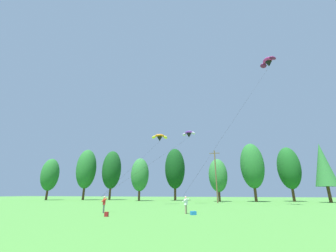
{
  "coord_description": "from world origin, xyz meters",
  "views": [
    {
      "loc": [
        8.09,
        -0.76,
        2.03
      ],
      "look_at": [
        2.68,
        20.77,
        9.03
      ],
      "focal_mm": 22.71,
      "sensor_mm": 36.0,
      "label": 1
    }
  ],
  "objects_px": {
    "kite_flyer_near": "(104,203)",
    "parafoil_kite_mid_magenta": "(268,62)",
    "parafoil_kite_high_orange": "(160,137)",
    "backpack": "(106,214)",
    "utility_pole": "(216,175)",
    "kite_flyer_mid": "(186,203)",
    "picnic_cooler": "(193,213)",
    "parafoil_kite_far_purple": "(189,134)"
  },
  "relations": [
    {
      "from": "utility_pole",
      "to": "kite_flyer_near",
      "type": "relative_size",
      "value": 6.54
    },
    {
      "from": "parafoil_kite_mid_magenta",
      "to": "backpack",
      "type": "bearing_deg",
      "value": -136.37
    },
    {
      "from": "utility_pole",
      "to": "parafoil_kite_mid_magenta",
      "type": "distance_m",
      "value": 24.81
    },
    {
      "from": "picnic_cooler",
      "to": "kite_flyer_mid",
      "type": "bearing_deg",
      "value": 97.06
    },
    {
      "from": "parafoil_kite_high_orange",
      "to": "picnic_cooler",
      "type": "bearing_deg",
      "value": -63.05
    },
    {
      "from": "parafoil_kite_high_orange",
      "to": "parafoil_kite_far_purple",
      "type": "relative_size",
      "value": 0.82
    },
    {
      "from": "utility_pole",
      "to": "kite_flyer_mid",
      "type": "xyz_separation_m",
      "value": [
        -2.5,
        -25.1,
        -4.8
      ]
    },
    {
      "from": "kite_flyer_mid",
      "to": "backpack",
      "type": "xyz_separation_m",
      "value": [
        -6.49,
        -4.38,
        -0.8
      ]
    },
    {
      "from": "parafoil_kite_mid_magenta",
      "to": "parafoil_kite_far_purple",
      "type": "xyz_separation_m",
      "value": [
        -16.0,
        4.34,
        -11.76
      ]
    },
    {
      "from": "kite_flyer_near",
      "to": "picnic_cooler",
      "type": "relative_size",
      "value": 3.25
    },
    {
      "from": "utility_pole",
      "to": "parafoil_kite_high_orange",
      "type": "bearing_deg",
      "value": -135.46
    },
    {
      "from": "kite_flyer_near",
      "to": "parafoil_kite_far_purple",
      "type": "height_order",
      "value": "parafoil_kite_far_purple"
    },
    {
      "from": "kite_flyer_near",
      "to": "picnic_cooler",
      "type": "bearing_deg",
      "value": 2.1
    },
    {
      "from": "kite_flyer_mid",
      "to": "parafoil_kite_far_purple",
      "type": "distance_m",
      "value": 23.14
    },
    {
      "from": "utility_pole",
      "to": "parafoil_kite_mid_magenta",
      "type": "bearing_deg",
      "value": -42.29
    },
    {
      "from": "kite_flyer_mid",
      "to": "backpack",
      "type": "relative_size",
      "value": 4.23
    },
    {
      "from": "parafoil_kite_high_orange",
      "to": "backpack",
      "type": "xyz_separation_m",
      "value": [
        0.93,
        -19.71,
        -12.1
      ]
    },
    {
      "from": "utility_pole",
      "to": "parafoil_kite_high_orange",
      "type": "height_order",
      "value": "parafoil_kite_high_orange"
    },
    {
      "from": "kite_flyer_near",
      "to": "kite_flyer_mid",
      "type": "bearing_deg",
      "value": 8.74
    },
    {
      "from": "parafoil_kite_mid_magenta",
      "to": "picnic_cooler",
      "type": "xyz_separation_m",
      "value": [
        -12.85,
        -15.86,
        -25.26
      ]
    },
    {
      "from": "kite_flyer_near",
      "to": "picnic_cooler",
      "type": "distance_m",
      "value": 9.49
    },
    {
      "from": "kite_flyer_near",
      "to": "backpack",
      "type": "distance_m",
      "value": 3.79
    },
    {
      "from": "kite_flyer_near",
      "to": "parafoil_kite_mid_magenta",
      "type": "bearing_deg",
      "value": 36.01
    },
    {
      "from": "utility_pole",
      "to": "parafoil_kite_far_purple",
      "type": "distance_m",
      "value": 10.92
    },
    {
      "from": "kite_flyer_mid",
      "to": "parafoil_kite_mid_magenta",
      "type": "xyz_separation_m",
      "value": [
        13.72,
        14.89,
        24.43
      ]
    },
    {
      "from": "kite_flyer_mid",
      "to": "parafoil_kite_mid_magenta",
      "type": "height_order",
      "value": "parafoil_kite_mid_magenta"
    },
    {
      "from": "kite_flyer_mid",
      "to": "kite_flyer_near",
      "type": "bearing_deg",
      "value": -171.26
    },
    {
      "from": "utility_pole",
      "to": "kite_flyer_mid",
      "type": "relative_size",
      "value": 6.54
    },
    {
      "from": "utility_pole",
      "to": "kite_flyer_mid",
      "type": "height_order",
      "value": "utility_pole"
    },
    {
      "from": "parafoil_kite_high_orange",
      "to": "picnic_cooler",
      "type": "xyz_separation_m",
      "value": [
        8.29,
        -16.31,
        -12.13
      ]
    },
    {
      "from": "utility_pole",
      "to": "kite_flyer_mid",
      "type": "distance_m",
      "value": 25.68
    },
    {
      "from": "kite_flyer_near",
      "to": "parafoil_kite_mid_magenta",
      "type": "distance_m",
      "value": 36.83
    },
    {
      "from": "parafoil_kite_far_purple",
      "to": "picnic_cooler",
      "type": "xyz_separation_m",
      "value": [
        3.15,
        -20.2,
        -13.5
      ]
    },
    {
      "from": "parafoil_kite_mid_magenta",
      "to": "backpack",
      "type": "xyz_separation_m",
      "value": [
        -20.21,
        -19.27,
        -25.23
      ]
    },
    {
      "from": "utility_pole",
      "to": "parafoil_kite_mid_magenta",
      "type": "xyz_separation_m",
      "value": [
        11.22,
        -10.21,
        19.63
      ]
    },
    {
      "from": "kite_flyer_near",
      "to": "picnic_cooler",
      "type": "height_order",
      "value": "kite_flyer_near"
    },
    {
      "from": "kite_flyer_mid",
      "to": "backpack",
      "type": "bearing_deg",
      "value": -146.01
    },
    {
      "from": "parafoil_kite_mid_magenta",
      "to": "parafoil_kite_far_purple",
      "type": "relative_size",
      "value": 1.14
    },
    {
      "from": "picnic_cooler",
      "to": "parafoil_kite_high_orange",
      "type": "bearing_deg",
      "value": 82.0
    },
    {
      "from": "parafoil_kite_high_orange",
      "to": "parafoil_kite_far_purple",
      "type": "distance_m",
      "value": 6.59
    },
    {
      "from": "parafoil_kite_mid_magenta",
      "to": "backpack",
      "type": "height_order",
      "value": "parafoil_kite_mid_magenta"
    },
    {
      "from": "kite_flyer_near",
      "to": "parafoil_kite_far_purple",
      "type": "xyz_separation_m",
      "value": [
        6.3,
        20.55,
        12.67
      ]
    }
  ]
}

